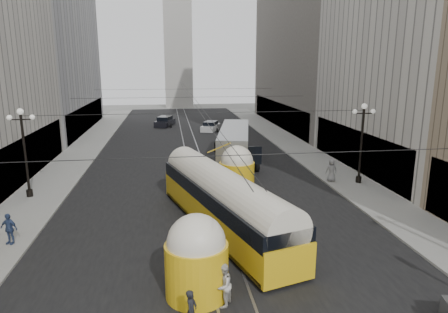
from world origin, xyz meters
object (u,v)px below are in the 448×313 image
object	(u,v)px
streetcar	(223,200)
pedestrian_crossing_a	(191,310)
pedestrian_crossing_b	(223,285)
pedestrian_sidewalk_left	(9,229)
pedestrian_sidewalk_right	(332,170)
city_bus	(234,143)

from	to	relation	value
streetcar	pedestrian_crossing_a	bearing A→B (deg)	-104.76
pedestrian_crossing_b	pedestrian_sidewalk_left	size ratio (longest dim) A/B	1.07
pedestrian_sidewalk_right	pedestrian_sidewalk_left	distance (m)	23.27
streetcar	pedestrian_crossing_b	size ratio (longest dim) A/B	8.85
pedestrian_sidewalk_left	streetcar	bearing A→B (deg)	24.26
city_bus	pedestrian_sidewalk_right	xyz separation A→B (m)	(6.61, -8.53, -0.73)
streetcar	city_bus	size ratio (longest dim) A/B	1.21
pedestrian_crossing_b	pedestrian_sidewalk_left	distance (m)	12.60
pedestrian_sidewalk_left	pedestrian_crossing_a	bearing A→B (deg)	-21.01
streetcar	pedestrian_sidewalk_right	size ratio (longest dim) A/B	8.72
city_bus	pedestrian_crossing_a	size ratio (longest dim) A/B	8.35
pedestrian_crossing_a	pedestrian_sidewalk_right	world-z (taller)	pedestrian_sidewalk_right
streetcar	pedestrian_crossing_b	bearing A→B (deg)	-97.54
city_bus	pedestrian_sidewalk_left	xyz separation A→B (m)	(-14.97, -17.24, -0.80)
pedestrian_crossing_a	pedestrian_sidewalk_right	bearing A→B (deg)	-13.16
pedestrian_crossing_a	pedestrian_sidewalk_left	bearing A→B (deg)	71.13
pedestrian_crossing_a	pedestrian_sidewalk_left	distance (m)	12.35
city_bus	pedestrian_sidewalk_left	distance (m)	22.85
city_bus	pedestrian_crossing_b	world-z (taller)	city_bus
pedestrian_sidewalk_right	pedestrian_sidewalk_left	bearing A→B (deg)	27.72
pedestrian_crossing_b	pedestrian_sidewalk_left	xyz separation A→B (m)	(-10.54, 6.91, 0.09)
pedestrian_crossing_a	pedestrian_sidewalk_right	xyz separation A→B (m)	(12.39, 16.95, 0.27)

